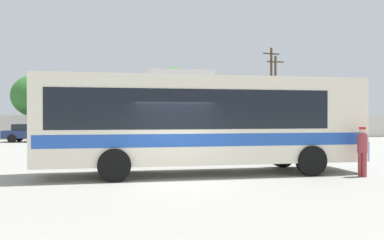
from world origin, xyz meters
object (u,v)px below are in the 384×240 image
attendant_by_bus_door (362,148)px  roadside_tree_left (38,96)px  coach_bus_cream_blue (200,119)px  parked_car_second_maroon (110,131)px  utility_pole_far (275,94)px  utility_pole_near (271,90)px  roadside_tree_midright (174,87)px  parked_car_leftmost_dark_blue (32,132)px  parked_car_third_white (179,131)px  roadside_tree_midleft (114,92)px

attendant_by_bus_door → roadside_tree_left: size_ratio=0.28×
coach_bus_cream_blue → parked_car_second_maroon: coach_bus_cream_blue is taller
attendant_by_bus_door → utility_pole_far: utility_pole_far is taller
utility_pole_near → roadside_tree_left: size_ratio=1.49×
utility_pole_near → roadside_tree_midright: 10.08m
parked_car_leftmost_dark_blue → roadside_tree_left: size_ratio=0.74×
parked_car_third_white → utility_pole_near: utility_pole_near is taller
attendant_by_bus_door → parked_car_leftmost_dark_blue: 26.50m
parked_car_leftmost_dark_blue → utility_pole_near: 23.11m
coach_bus_cream_blue → attendant_by_bus_door: coach_bus_cream_blue is taller
parked_car_second_maroon → roadside_tree_left: (-7.30, 5.84, 3.23)m
utility_pole_near → roadside_tree_midright: bearing=167.2°
parked_car_leftmost_dark_blue → roadside_tree_midright: (12.02, 8.66, 4.37)m
utility_pole_far → roadside_tree_midleft: bearing=164.9°
roadside_tree_left → parked_car_second_maroon: bearing=-38.7°
coach_bus_cream_blue → parked_car_third_white: (0.93, 20.30, -1.16)m
coach_bus_cream_blue → utility_pole_near: utility_pole_near is taller
parked_car_leftmost_dark_blue → utility_pole_near: (21.84, 6.44, 3.95)m
parked_car_second_maroon → roadside_tree_midright: (5.96, 8.09, 4.34)m
utility_pole_near → utility_pole_far: bearing=-18.8°
coach_bus_cream_blue → roadside_tree_left: 28.78m
parked_car_third_white → roadside_tree_midleft: roadside_tree_midleft is taller
utility_pole_near → roadside_tree_midright: (-9.82, 2.22, 0.42)m
attendant_by_bus_door → parked_car_second_maroon: size_ratio=0.40×
utility_pole_near → roadside_tree_midleft: bearing=165.0°
roadside_tree_midleft → roadside_tree_midright: roadside_tree_midright is taller
attendant_by_bus_door → parked_car_third_white: (-4.43, 21.61, -0.18)m
utility_pole_far → roadside_tree_midright: utility_pole_far is taller
utility_pole_near → roadside_tree_left: 23.09m
roadside_tree_midleft → parked_car_leftmost_dark_blue: bearing=-117.5°
attendant_by_bus_door → parked_car_second_maroon: (-10.25, 21.46, -0.16)m
parked_car_leftmost_dark_blue → parked_car_third_white: 11.90m
coach_bus_cream_blue → utility_pole_near: 28.34m
parked_car_leftmost_dark_blue → roadside_tree_midleft: (5.62, 10.79, 3.97)m
utility_pole_near → parked_car_second_maroon: bearing=-159.6°
utility_pole_near → parked_car_leftmost_dark_blue: bearing=-163.6°
parked_car_third_white → attendant_by_bus_door: bearing=-78.4°
parked_car_third_white → roadside_tree_midright: roadside_tree_midright is taller
attendant_by_bus_door → parked_car_leftmost_dark_blue: size_ratio=0.37×
attendant_by_bus_door → roadside_tree_midleft: size_ratio=0.27×
parked_car_third_white → roadside_tree_midright: 9.05m
parked_car_third_white → roadside_tree_midleft: 12.49m
utility_pole_far → parked_car_third_white: bearing=-151.7°
coach_bus_cream_blue → utility_pole_far: size_ratio=1.40×
roadside_tree_midleft → parked_car_third_white: bearing=-58.1°
parked_car_leftmost_dark_blue → roadside_tree_left: bearing=100.9°
utility_pole_far → roadside_tree_midleft: size_ratio=1.31×
attendant_by_bus_door → coach_bus_cream_blue: bearing=166.2°
roadside_tree_midright → parked_car_third_white: bearing=-91.0°
parked_car_second_maroon → parked_car_third_white: (5.81, 0.15, -0.02)m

